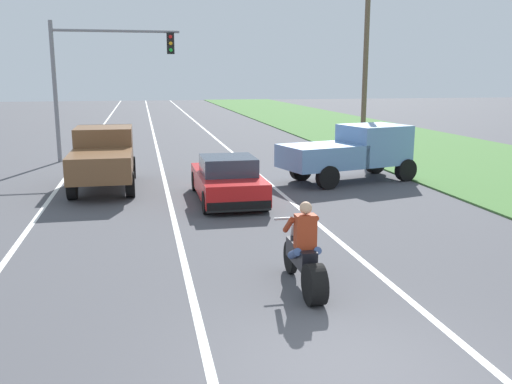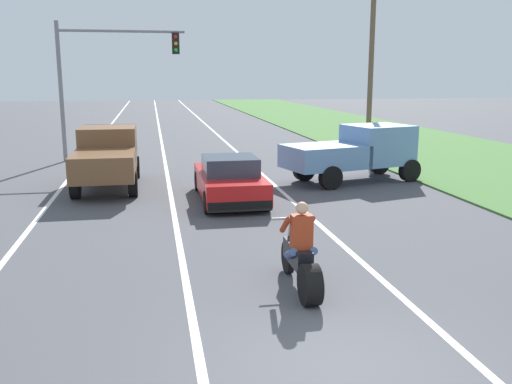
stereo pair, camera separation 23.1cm
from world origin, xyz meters
name	(u,v)px [view 1 (the left image)]	position (x,y,z in m)	size (l,w,h in m)	color
ground_plane	(354,373)	(0.00, 0.00, 0.00)	(160.00, 160.00, 0.00)	#4C4C51
lane_stripe_left_solid	(79,159)	(-5.40, 20.00, 0.00)	(0.14, 120.00, 0.01)	white
lane_stripe_right_solid	(235,155)	(1.80, 20.00, 0.00)	(0.14, 120.00, 0.01)	white
lane_stripe_centre_dashed	(159,157)	(-1.80, 20.00, 0.00)	(0.14, 120.00, 0.01)	white
grass_verge_right	(430,149)	(11.92, 20.00, 0.03)	(10.00, 120.00, 0.06)	#477538
motorcycle_with_rider	(305,259)	(0.17, 2.82, 0.59)	(0.70, 2.21, 1.62)	black
sports_car_red	(228,180)	(-0.06, 10.28, 0.63)	(1.84, 4.30, 1.37)	red
pickup_truck_left_lane_brown	(103,156)	(-3.83, 13.01, 1.11)	(2.02, 4.80, 1.98)	brown
pickup_truck_right_shoulder_light_blue	(353,150)	(4.81, 12.58, 1.11)	(5.14, 3.14, 1.98)	#6B93C6
traffic_light_mast_near	(96,68)	(-4.38, 19.45, 4.05)	(5.47, 0.34, 6.00)	gray
utility_pole_roadside	(365,73)	(7.90, 19.19, 3.84)	(0.24, 0.24, 7.67)	brown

